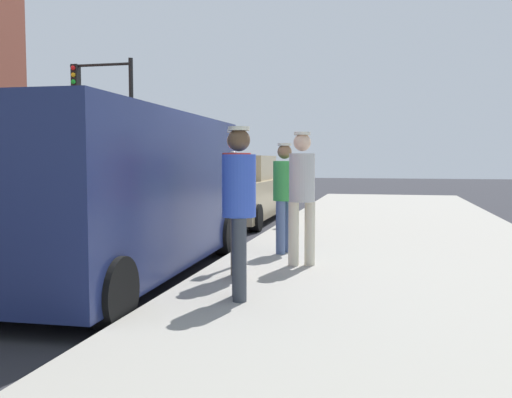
# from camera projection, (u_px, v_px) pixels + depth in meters

# --- Properties ---
(ground_plane) EXTENTS (80.00, 80.00, 0.00)m
(ground_plane) POSITION_uv_depth(u_px,v_px,m) (137.00, 274.00, 7.63)
(ground_plane) COLOR #2D2D33
(sidewalk_slab) EXTENTS (5.00, 32.00, 0.15)m
(sidewalk_slab) POSITION_uv_depth(u_px,v_px,m) (403.00, 281.00, 6.84)
(sidewalk_slab) COLOR #9E998E
(sidewalk_slab) RESTS_ON ground
(parking_meter_near) EXTENTS (0.14, 0.18, 1.52)m
(parking_meter_near) POSITION_uv_depth(u_px,v_px,m) (234.00, 189.00, 7.28)
(parking_meter_near) COLOR gray
(parking_meter_near) RESTS_ON sidewalk_slab
(parking_meter_far) EXTENTS (0.14, 0.18, 1.52)m
(parking_meter_far) POSITION_uv_depth(u_px,v_px,m) (293.00, 177.00, 11.98)
(parking_meter_far) COLOR gray
(parking_meter_far) RESTS_ON sidewalk_slab
(pedestrian_in_red) EXTENTS (0.34, 0.35, 1.77)m
(pedestrian_in_red) POSITION_uv_depth(u_px,v_px,m) (237.00, 192.00, 6.66)
(pedestrian_in_red) COLOR #726656
(pedestrian_in_red) RESTS_ON sidewalk_slab
(pedestrian_in_gray) EXTENTS (0.35, 0.34, 1.77)m
(pedestrian_in_gray) POSITION_uv_depth(u_px,v_px,m) (302.00, 189.00, 7.40)
(pedestrian_in_gray) COLOR beige
(pedestrian_in_gray) RESTS_ON sidewalk_slab
(pedestrian_in_blue) EXTENTS (0.34, 0.35, 1.74)m
(pedestrian_in_blue) POSITION_uv_depth(u_px,v_px,m) (239.00, 201.00, 5.61)
(pedestrian_in_blue) COLOR #383D47
(pedestrian_in_blue) RESTS_ON sidewalk_slab
(pedestrian_in_green) EXTENTS (0.34, 0.35, 1.65)m
(pedestrian_in_green) POSITION_uv_depth(u_px,v_px,m) (284.00, 191.00, 8.40)
(pedestrian_in_green) COLOR #4C608C
(pedestrian_in_green) RESTS_ON sidewalk_slab
(parked_van) EXTENTS (2.26, 5.26, 2.15)m
(parked_van) POSITION_uv_depth(u_px,v_px,m) (114.00, 191.00, 7.25)
(parked_van) COLOR navy
(parked_van) RESTS_ON ground
(parked_sedan_ahead) EXTENTS (2.00, 4.43, 1.65)m
(parked_sedan_ahead) POSITION_uv_depth(u_px,v_px,m) (236.00, 192.00, 13.87)
(parked_sedan_ahead) COLOR tan
(parked_sedan_ahead) RESTS_ON ground
(traffic_light_corner) EXTENTS (2.48, 0.42, 5.20)m
(traffic_light_corner) POSITION_uv_depth(u_px,v_px,m) (110.00, 106.00, 20.44)
(traffic_light_corner) COLOR black
(traffic_light_corner) RESTS_ON ground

